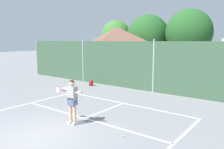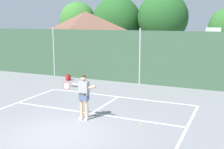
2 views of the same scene
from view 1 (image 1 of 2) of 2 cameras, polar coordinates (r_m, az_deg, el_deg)
The scene contains 8 objects.
ground_plane at distance 8.71m, azimuth -18.79°, elevation -14.92°, with size 120.00×120.00×0.00m, color gray.
court_markings at distance 9.05m, azimuth -15.31°, elevation -13.82°, with size 8.30×11.10×0.01m.
chainlink_fence at distance 15.05m, azimuth 10.50°, elevation 1.93°, with size 26.09×0.09×3.52m.
clubhouse_building at distance 22.40m, azimuth 1.14°, elevation 6.20°, with size 6.95×5.00×4.73m.
treeline_backdrop at distance 24.72m, azimuth 16.30°, elevation 9.43°, with size 25.65×4.41×6.57m.
tennis_player at distance 9.28m, azimuth -10.17°, elevation -5.87°, with size 1.43×0.27×1.85m.
tennis_ball at distance 8.32m, azimuth 2.95°, elevation -15.34°, with size 0.07×0.07×0.07m, color #CCE033.
backpack_red at distance 17.13m, azimuth -5.38°, elevation -2.22°, with size 0.32×0.30×0.46m.
Camera 1 is at (6.73, -4.36, 3.42)m, focal length 35.92 mm.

